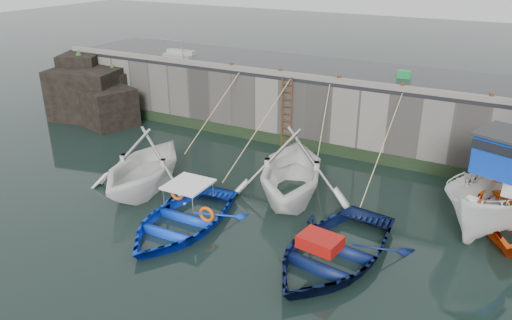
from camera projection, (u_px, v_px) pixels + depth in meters
The scene contains 23 objects.
ground at pixel (197, 275), 13.73m from camera, with size 120.00×120.00×0.00m, color black.
quay_back at pixel (349, 106), 23.25m from camera, with size 30.00×5.00×3.00m, color slate.
road_back at pixel (352, 73), 22.64m from camera, with size 30.00×5.00×0.16m, color black.
kerb_back at pixel (334, 80), 20.66m from camera, with size 30.00×0.30×0.20m, color slate.
algae_back at pixel (328, 149), 21.68m from camera, with size 30.00×0.08×0.50m, color black.
rock_outcrop at pixel (93, 93), 26.29m from camera, with size 5.85×4.24×3.41m.
ladder at pixel (287, 113), 22.00m from camera, with size 0.51×0.08×3.20m.
boat_near_white at pixel (146, 189), 18.64m from camera, with size 4.30×4.98×2.62m, color white.
boat_near_white_rope at pixel (212, 150), 22.29m from camera, with size 0.04×4.78×3.10m, color tan, non-canonical shape.
boat_near_blue at pixel (182, 226), 16.12m from camera, with size 3.47×4.86×1.01m, color blue.
boat_near_blue_rope at pixel (259, 168), 20.41m from camera, with size 0.04×6.16×3.10m, color tan, non-canonical shape.
boat_near_blacktrim at pixel (290, 196), 18.07m from camera, with size 4.63×5.36×2.82m, color white.
boat_near_blacktrim_rope at pixel (325, 163), 20.90m from camera, with size 0.04×3.27×3.10m, color tan, non-canonical shape.
boat_near_navy at pixel (332, 259), 14.43m from camera, with size 3.79×5.30×1.10m, color #0A1541.
boat_near_navy_rope at pixel (380, 191), 18.47m from camera, with size 0.04×5.63×3.10m, color tan, non-canonical shape.
boat_far_white at pixel (503, 196), 15.93m from camera, with size 4.15×6.47×5.34m.
fish_crate at pixel (404, 74), 21.37m from camera, with size 0.57×0.40×0.31m, color #167C39.
railing at pixel (179, 54), 25.36m from camera, with size 1.60×1.05×1.00m.
bollard_a at pixel (232, 66), 22.93m from camera, with size 0.18×0.18×0.28m, color #3F1E0F.
bollard_b at pixel (280, 72), 21.83m from camera, with size 0.18×0.18×0.28m, color #3F1E0F.
bollard_c at pixel (339, 79), 20.64m from camera, with size 0.18×0.18×0.28m, color #3F1E0F.
bollard_d at pixel (402, 87), 19.50m from camera, with size 0.18×0.18×0.28m, color #3F1E0F.
bollard_e at pixel (491, 97), 18.09m from camera, with size 0.18×0.18×0.28m, color #3F1E0F.
Camera 1 is at (6.88, -9.24, 8.26)m, focal length 35.00 mm.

